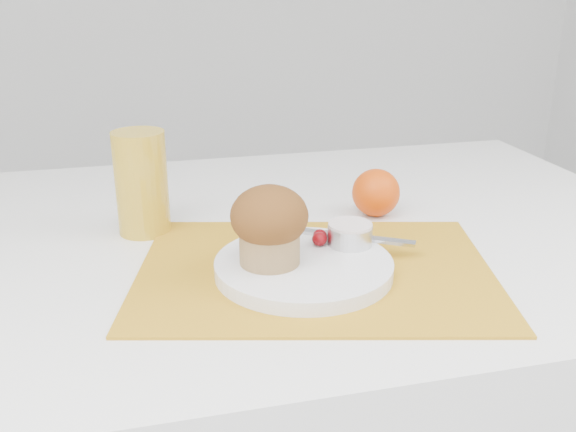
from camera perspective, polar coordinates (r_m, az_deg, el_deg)
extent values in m
cube|color=#C48A1B|center=(0.81, 2.42, -4.82)|extent=(0.50, 0.42, 0.00)
cylinder|color=white|center=(0.79, 1.41, -4.53)|extent=(0.22, 0.22, 0.02)
cylinder|color=silver|center=(0.83, 5.53, -1.71)|extent=(0.06, 0.06, 0.03)
cylinder|color=silver|center=(0.83, 5.56, -0.88)|extent=(0.07, 0.07, 0.01)
ellipsoid|color=#540206|center=(0.83, 2.82, -2.05)|extent=(0.02, 0.02, 0.02)
ellipsoid|color=#500206|center=(0.84, 2.86, -1.73)|extent=(0.02, 0.02, 0.02)
cube|color=#B7B9C0|center=(0.85, 5.39, -1.81)|extent=(0.16, 0.10, 0.00)
sphere|color=#E24C08|center=(0.99, 7.82, 2.07)|extent=(0.07, 0.07, 0.07)
cylinder|color=gold|center=(0.93, -12.89, 2.88)|extent=(0.08, 0.08, 0.15)
cylinder|color=#A07D4D|center=(0.77, -1.64, -2.84)|extent=(0.09, 0.09, 0.04)
ellipsoid|color=#3C1F0B|center=(0.76, -1.67, 0.01)|extent=(0.09, 0.09, 0.07)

